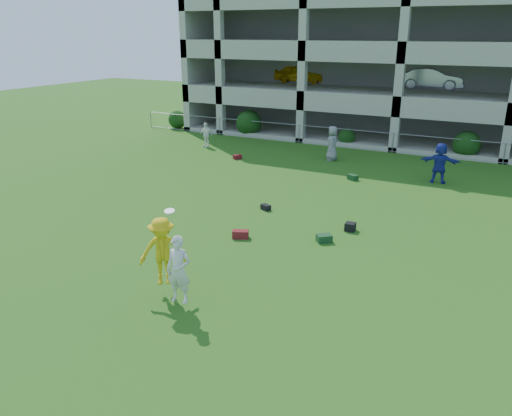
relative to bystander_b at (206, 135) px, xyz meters
The scene contains 14 objects.
ground 18.69m from the bystander_b, 54.93° to the right, with size 100.00×100.00×0.00m, color #235114.
bystander_b is the anchor object (origin of this frame).
bystander_c 8.13m from the bystander_b, ahead, with size 0.94×0.61×1.92m, color gray.
bystander_d 14.19m from the bystander_b, ahead, with size 1.80×0.57×1.94m, color #212C97.
bag_red_a 14.86m from the bystander_b, 52.75° to the right, with size 0.55×0.30×0.28m, color #59160F.
bag_black_b 12.23m from the bystander_b, 46.02° to the right, with size 0.40×0.25×0.22m, color black.
bag_green_c 15.93m from the bystander_b, 42.68° to the right, with size 0.50×0.35×0.26m, color #163B15.
crate_d 15.41m from the bystander_b, 37.61° to the right, with size 0.35×0.35×0.30m, color black.
bag_red_f 3.84m from the bystander_b, 29.63° to the right, with size 0.45×0.28×0.24m, color #550E18.
bag_green_g 10.77m from the bystander_b, 15.95° to the right, with size 0.50×0.30×0.25m, color #12331C.
frisbee_contest 18.78m from the bystander_b, 60.46° to the right, with size 1.85×1.28×2.41m.
parking_garage 17.22m from the bystander_b, 49.21° to the left, with size 30.00×14.00×12.00m.
fence 11.35m from the bystander_b, 19.11° to the left, with size 36.06×0.06×1.20m.
shrub_row 15.96m from the bystander_b, 16.09° to the left, with size 34.38×2.52×3.50m.
Camera 1 is at (6.12, -10.61, 6.84)m, focal length 35.00 mm.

